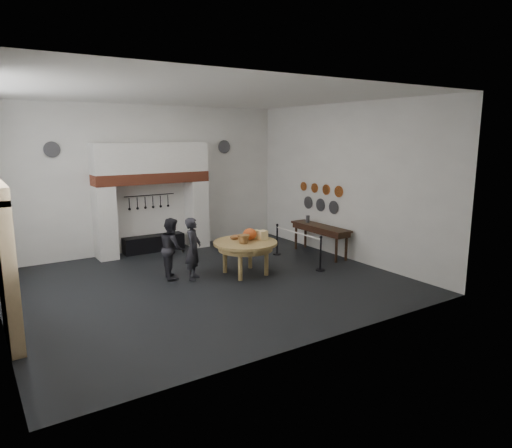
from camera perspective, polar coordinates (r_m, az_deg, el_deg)
floor at (r=11.44m, az=-6.00°, el=-7.28°), size 9.00×8.00×0.02m
ceiling at (r=10.91m, az=-6.49°, el=15.78°), size 9.00×8.00×0.02m
wall_back at (r=14.61m, az=-13.36°, el=5.50°), size 9.00×0.02×4.50m
wall_front at (r=7.63m, az=7.45°, el=0.87°), size 9.00×0.02×4.50m
wall_right at (r=13.57m, az=11.05°, el=5.19°), size 0.02×8.00×4.50m
chimney_pier_left at (r=14.01m, az=-18.34°, el=0.16°), size 0.55×0.70×2.15m
chimney_pier_right at (r=15.01m, az=-7.40°, el=1.32°), size 0.55×0.70×2.15m
hearth_brick_band at (r=14.28m, az=-12.89°, el=5.64°), size 3.50×0.72×0.32m
chimney_hood at (r=14.24m, az=-13.00°, el=8.08°), size 3.50×0.70×0.90m
iron_range at (r=14.67m, az=-12.64°, el=-2.37°), size 1.90×0.45×0.50m
utensil_rail at (r=14.59m, az=-13.17°, el=3.53°), size 1.60×0.02×0.02m
door_recess at (r=9.03m, az=-29.27°, el=-5.40°), size 0.04×1.10×2.50m
door_jamb_near at (r=8.35m, az=-28.34°, el=-6.22°), size 0.22×0.30×2.60m
door_jamb_far at (r=9.70m, az=-29.06°, el=-4.01°), size 0.22×0.30×2.60m
work_table at (r=11.84m, az=-1.34°, el=-2.37°), size 1.87×1.87×0.07m
pumpkin at (r=11.98m, az=-0.78°, el=-1.27°), size 0.36×0.36×0.31m
cheese_block_big at (r=12.03m, az=0.81°, el=-1.40°), size 0.22×0.22×0.24m
cheese_block_small at (r=12.27m, az=-0.05°, el=-1.25°), size 0.18×0.18×0.20m
wicker_basket at (r=11.61m, az=-1.59°, el=-1.91°), size 0.36×0.36×0.22m
bread_loaf at (r=12.06m, az=-2.62°, el=-1.64°), size 0.31×0.18×0.13m
visitor_near at (r=11.56m, az=-7.85°, el=-3.06°), size 0.66×0.68×1.58m
visitor_far at (r=11.77m, az=-10.45°, el=-2.97°), size 0.74×0.86×1.55m
side_table at (r=13.91m, az=8.04°, el=-0.32°), size 0.55×2.20×0.06m
pewter_jug at (r=14.34m, az=6.49°, el=0.62°), size 0.12×0.12×0.22m
copper_pan_a at (r=13.72m, az=10.31°, el=4.02°), size 0.03×0.34×0.34m
copper_pan_b at (r=14.12m, az=8.78°, el=4.26°), size 0.03×0.32×0.32m
copper_pan_c at (r=14.53m, az=7.34°, el=4.49°), size 0.03×0.30×0.30m
copper_pan_d at (r=14.95m, az=5.97°, el=4.70°), size 0.03×0.28×0.28m
pewter_plate_left at (r=13.93m, az=9.67°, el=2.06°), size 0.03×0.40×0.40m
pewter_plate_mid at (r=14.37m, az=8.06°, el=2.39°), size 0.03×0.40×0.40m
pewter_plate_right at (r=14.82m, az=6.54°, el=2.69°), size 0.03×0.40×0.40m
pewter_plate_back_left at (r=13.85m, az=-24.16°, el=8.50°), size 0.44×0.03×0.44m
pewter_plate_back_right at (r=15.64m, az=-3.99°, el=9.60°), size 0.44×0.03×0.44m
barrier_post_near at (r=12.35m, az=8.07°, el=-3.77°), size 0.05×0.05×0.90m
barrier_post_far at (r=13.87m, az=2.66°, el=-2.03°), size 0.05×0.05×0.90m
barrier_rope at (r=13.01m, az=5.23°, el=-1.14°), size 0.04×2.00×0.04m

